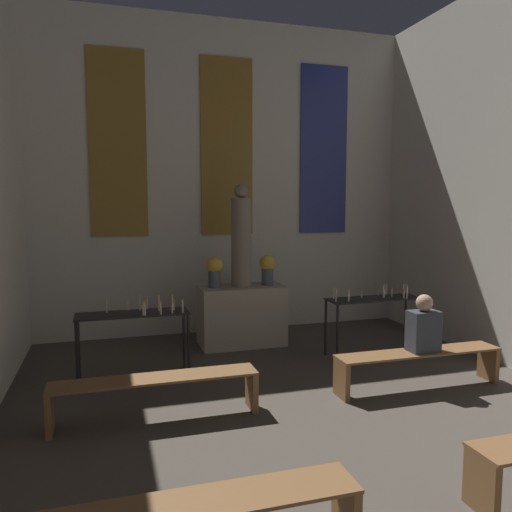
% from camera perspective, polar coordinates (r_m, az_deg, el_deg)
% --- Properties ---
extents(wall_back, '(6.63, 0.16, 5.30)m').
position_cam_1_polar(wall_back, '(8.71, -3.44, 8.98)').
color(wall_back, silver).
rests_on(wall_back, ground_plane).
extents(altar, '(1.32, 0.69, 0.94)m').
position_cam_1_polar(altar, '(7.93, -1.67, -6.79)').
color(altar, '#ADA38E').
rests_on(altar, ground_plane).
extents(statue, '(0.32, 0.32, 1.59)m').
position_cam_1_polar(statue, '(7.75, -1.70, 1.97)').
color(statue, gray).
rests_on(statue, altar).
extents(flower_vase_left, '(0.25, 0.25, 0.48)m').
position_cam_1_polar(flower_vase_left, '(7.70, -4.78, -1.61)').
color(flower_vase_left, '#4C5666').
rests_on(flower_vase_left, altar).
extents(flower_vase_right, '(0.25, 0.25, 0.48)m').
position_cam_1_polar(flower_vase_right, '(7.92, 1.32, -1.38)').
color(flower_vase_right, '#4C5666').
rests_on(flower_vase_right, altar).
extents(candle_rack_left, '(1.40, 0.45, 1.04)m').
position_cam_1_polar(candle_rack_left, '(6.57, -13.77, -7.25)').
color(candle_rack_left, black).
rests_on(candle_rack_left, ground_plane).
extents(candle_rack_right, '(1.40, 0.45, 1.05)m').
position_cam_1_polar(candle_rack_right, '(7.54, 13.30, -5.52)').
color(candle_rack_right, black).
rests_on(candle_rack_right, ground_plane).
extents(pew_back_left, '(2.11, 0.36, 0.46)m').
position_cam_1_polar(pew_back_left, '(5.40, -11.35, -14.63)').
color(pew_back_left, brown).
rests_on(pew_back_left, ground_plane).
extents(pew_back_right, '(2.11, 0.36, 0.46)m').
position_cam_1_polar(pew_back_right, '(6.45, 18.10, -11.34)').
color(pew_back_right, brown).
rests_on(pew_back_right, ground_plane).
extents(person_seated, '(0.36, 0.24, 0.69)m').
position_cam_1_polar(person_seated, '(6.37, 18.60, -7.65)').
color(person_seated, '#383D47').
rests_on(person_seated, pew_back_right).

